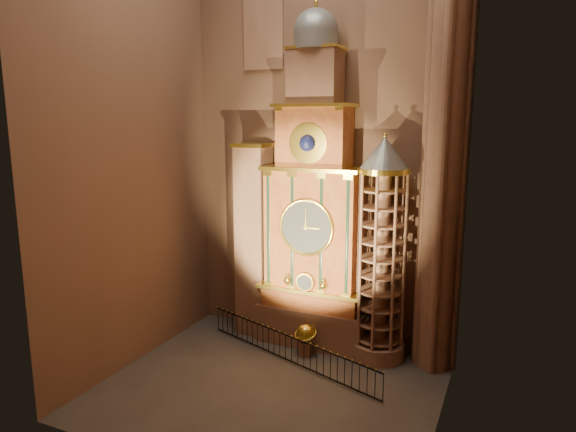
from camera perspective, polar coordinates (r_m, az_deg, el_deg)
The scene contains 11 objects.
floor at distance 23.40m, azimuth -1.97°, elevation -18.46°, with size 14.00×14.00×0.00m, color #383330.
wall_back at distance 25.94m, azimuth 3.83°, elevation 9.80°, with size 22.00×22.00×0.00m, color brown.
wall_left at distance 24.37m, azimuth -17.27°, elevation 9.28°, with size 22.00×22.00×0.00m, color brown.
wall_right at distance 18.41m, azimuth 17.98°, elevation 8.92°, with size 22.00×22.00×0.00m, color brown.
astronomical_clock at distance 25.42m, azimuth 2.89°, elevation -0.02°, with size 5.60×2.41×16.70m.
portrait_tower at distance 27.15m, azimuth -3.83°, elevation -2.63°, with size 1.80×1.60×10.20m.
stair_turret at distance 24.45m, azimuth 10.30°, elevation -4.01°, with size 2.50×2.50×10.80m.
gothic_pier at distance 23.48m, azimuth 17.20°, elevation 9.25°, with size 2.04×2.04×22.00m.
stained_glass_window at distance 27.62m, azimuth -2.77°, elevation 21.33°, with size 2.20×0.14×5.20m.
celestial_globe at distance 25.69m, azimuth 1.95°, elevation -13.28°, with size 1.33×1.29×1.60m.
iron_railing at distance 25.12m, azimuth 0.06°, elevation -14.51°, with size 10.00×3.56×1.29m.
Camera 1 is at (9.11, -18.29, 11.42)m, focal length 32.00 mm.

